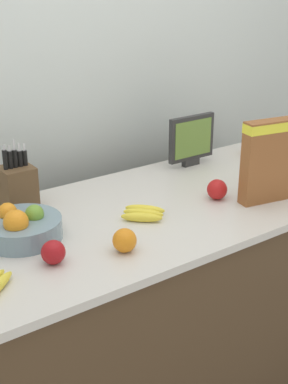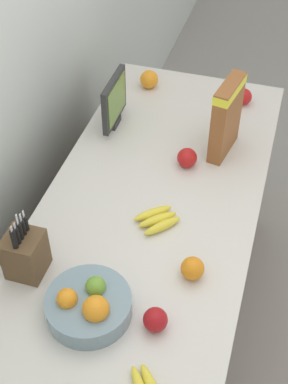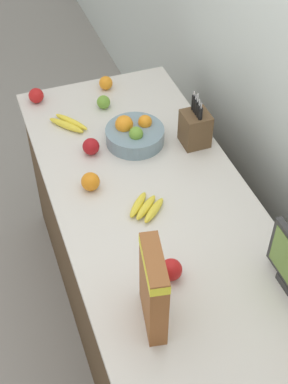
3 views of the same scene
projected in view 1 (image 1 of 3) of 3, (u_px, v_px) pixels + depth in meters
name	position (u px, v px, depth m)	size (l,w,h in m)	color
wall_back	(56.00, 82.00, 2.33)	(9.00, 0.06, 2.60)	silver
counter	(138.00, 312.00, 2.19)	(2.02, 0.81, 0.91)	#4C3823
knife_block	(18.00, 186.00, 2.03)	(0.12, 0.12, 0.27)	brown
small_monitor	(192.00, 139.00, 2.45)	(0.25, 0.03, 0.24)	#2D2D2D
cereal_box	(267.00, 158.00, 2.05)	(0.22, 0.10, 0.33)	brown
fruit_bowl	(21.00, 227.00, 1.80)	(0.27, 0.27, 0.13)	gray
banana_bunch_right	(143.00, 213.00, 1.96)	(0.18, 0.18, 0.03)	yellow
apple_rear	(217.00, 189.00, 2.12)	(0.08, 0.08, 0.08)	red
apple_front	(53.00, 252.00, 1.65)	(0.08, 0.08, 0.08)	#A31419
orange_front_right	(125.00, 240.00, 1.72)	(0.08, 0.08, 0.08)	orange
orange_mid_left	(251.00, 147.00, 2.62)	(0.09, 0.09, 0.09)	orange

